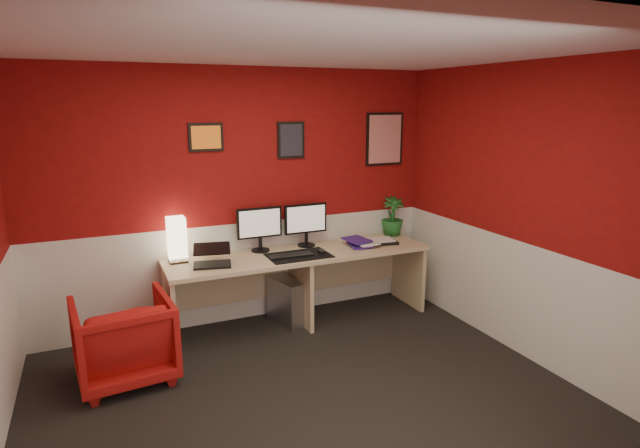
{
  "coord_description": "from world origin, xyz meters",
  "views": [
    {
      "loc": [
        -1.31,
        -3.09,
        2.16
      ],
      "look_at": [
        0.6,
        1.21,
        1.05
      ],
      "focal_mm": 28.86,
      "sensor_mm": 36.0,
      "label": 1
    }
  ],
  "objects": [
    {
      "name": "art_right",
      "position": [
        1.6,
        1.74,
        1.78
      ],
      "size": [
        0.44,
        0.02,
        0.56
      ],
      "primitive_type": "cube",
      "color": "red",
      "rests_on": "wall_back"
    },
    {
      "name": "laptop",
      "position": [
        -0.4,
        1.34,
        0.84
      ],
      "size": [
        0.37,
        0.3,
        0.22
      ],
      "primitive_type": "cube",
      "rotation": [
        0.0,
        0.0,
        -0.22
      ],
      "color": "black",
      "rests_on": "desk"
    },
    {
      "name": "wall_right",
      "position": [
        2.0,
        0.0,
        1.25
      ],
      "size": [
        0.01,
        3.5,
        2.5
      ],
      "primitive_type": "cube",
      "color": "maroon",
      "rests_on": "ground"
    },
    {
      "name": "book_bottom",
      "position": [
        1.02,
        1.39,
        0.74
      ],
      "size": [
        0.25,
        0.31,
        0.03
      ],
      "primitive_type": "imported",
      "rotation": [
        0.0,
        0.0,
        -0.17
      ],
      "color": "#361B7D",
      "rests_on": "desk"
    },
    {
      "name": "art_center",
      "position": [
        0.52,
        1.74,
        1.8
      ],
      "size": [
        0.28,
        0.02,
        0.36
      ],
      "primitive_type": "cube",
      "color": "black",
      "rests_on": "wall_back"
    },
    {
      "name": "wall_back",
      "position": [
        0.0,
        1.75,
        1.25
      ],
      "size": [
        4.0,
        0.01,
        2.5
      ],
      "primitive_type": "cube",
      "color": "maroon",
      "rests_on": "ground"
    },
    {
      "name": "keyboard",
      "position": [
        0.34,
        1.31,
        0.74
      ],
      "size": [
        0.43,
        0.16,
        0.02
      ],
      "primitive_type": "cube",
      "rotation": [
        0.0,
        0.0,
        -0.04
      ],
      "color": "black",
      "rests_on": "desk_mat"
    },
    {
      "name": "wainscot_right",
      "position": [
        2.0,
        0.0,
        0.5
      ],
      "size": [
        0.01,
        3.5,
        1.0
      ],
      "primitive_type": "cube",
      "color": "silver",
      "rests_on": "ground"
    },
    {
      "name": "monitor_left",
      "position": [
        0.14,
        1.62,
        1.02
      ],
      "size": [
        0.45,
        0.06,
        0.58
      ],
      "primitive_type": "cube",
      "color": "black",
      "rests_on": "desk"
    },
    {
      "name": "wainscot_back",
      "position": [
        0.0,
        1.75,
        0.5
      ],
      "size": [
        4.0,
        0.01,
        1.0
      ],
      "primitive_type": "cube",
      "color": "silver",
      "rests_on": "ground"
    },
    {
      "name": "mouse",
      "position": [
        0.65,
        1.29,
        0.75
      ],
      "size": [
        0.07,
        0.11,
        0.03
      ],
      "primitive_type": "cube",
      "rotation": [
        0.0,
        0.0,
        -0.15
      ],
      "color": "black",
      "rests_on": "desk_mat"
    },
    {
      "name": "shoji_lamp",
      "position": [
        -0.66,
        1.59,
        0.93
      ],
      "size": [
        0.16,
        0.16,
        0.4
      ],
      "primitive_type": "cube",
      "color": "#FFE5B2",
      "rests_on": "desk"
    },
    {
      "name": "potted_plant",
      "position": [
        1.67,
        1.63,
        0.94
      ],
      "size": [
        0.29,
        0.29,
        0.43
      ],
      "primitive_type": "imported",
      "rotation": [
        0.0,
        0.0,
        -0.26
      ],
      "color": "#19591E",
      "rests_on": "desk"
    },
    {
      "name": "book_middle",
      "position": [
        1.07,
        1.38,
        0.77
      ],
      "size": [
        0.24,
        0.31,
        0.02
      ],
      "primitive_type": "imported",
      "rotation": [
        0.0,
        0.0,
        -0.07
      ],
      "color": "silver",
      "rests_on": "book_bottom"
    },
    {
      "name": "ceiling",
      "position": [
        0.0,
        0.0,
        2.5
      ],
      "size": [
        4.0,
        3.5,
        0.01
      ],
      "primitive_type": "cube",
      "color": "white",
      "rests_on": "ground"
    },
    {
      "name": "monitor_right",
      "position": [
        0.63,
        1.61,
        1.02
      ],
      "size": [
        0.45,
        0.06,
        0.58
      ],
      "primitive_type": "cube",
      "color": "black",
      "rests_on": "desk"
    },
    {
      "name": "art_left",
      "position": [
        -0.32,
        1.74,
        1.85
      ],
      "size": [
        0.32,
        0.02,
        0.26
      ],
      "primitive_type": "cube",
      "color": "orange",
      "rests_on": "wall_back"
    },
    {
      "name": "zen_tray",
      "position": [
        1.36,
        1.4,
        0.74
      ],
      "size": [
        0.39,
        0.3,
        0.03
      ],
      "primitive_type": "cube",
      "rotation": [
        0.0,
        0.0,
        -0.16
      ],
      "color": "black",
      "rests_on": "desk"
    },
    {
      "name": "wall_front",
      "position": [
        0.0,
        -1.75,
        1.25
      ],
      "size": [
        4.0,
        0.01,
        2.5
      ],
      "primitive_type": "cube",
      "color": "maroon",
      "rests_on": "ground"
    },
    {
      "name": "book_top",
      "position": [
        0.99,
        1.38,
        0.79
      ],
      "size": [
        0.24,
        0.3,
        0.03
      ],
      "primitive_type": "imported",
      "rotation": [
        0.0,
        0.0,
        0.12
      ],
      "color": "#361B7D",
      "rests_on": "book_middle"
    },
    {
      "name": "desk_mat",
      "position": [
        0.43,
        1.31,
        0.73
      ],
      "size": [
        0.6,
        0.38,
        0.01
      ],
      "primitive_type": "cube",
      "color": "black",
      "rests_on": "desk"
    },
    {
      "name": "desk",
      "position": [
        0.48,
        1.41,
        0.36
      ],
      "size": [
        2.6,
        0.65,
        0.73
      ],
      "primitive_type": "cube",
      "color": "tan",
      "rests_on": "ground"
    },
    {
      "name": "armchair",
      "position": [
        -1.21,
        0.97,
        0.34
      ],
      "size": [
        0.79,
        0.81,
        0.67
      ],
      "primitive_type": "imported",
      "rotation": [
        0.0,
        0.0,
        3.24
      ],
      "color": "#A91310",
      "rests_on": "ground"
    },
    {
      "name": "pc_tower",
      "position": [
        0.35,
        1.47,
        0.23
      ],
      "size": [
        0.3,
        0.48,
        0.45
      ],
      "primitive_type": "cube",
      "rotation": [
        0.0,
        0.0,
        0.24
      ],
      "color": "#99999E",
      "rests_on": "ground"
    },
    {
      "name": "ground",
      "position": [
        0.0,
        0.0,
        0.0
      ],
      "size": [
        4.0,
        3.5,
        0.01
      ],
      "primitive_type": "cube",
      "color": "black",
      "rests_on": "ground"
    }
  ]
}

